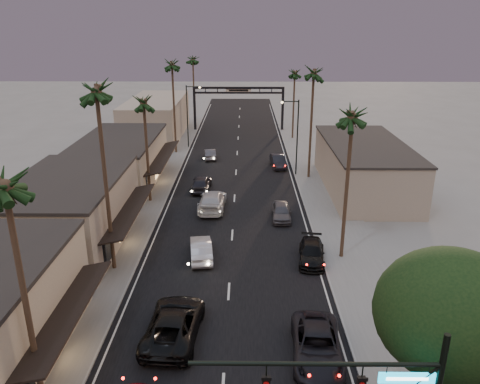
{
  "coord_description": "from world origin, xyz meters",
  "views": [
    {
      "loc": [
        1.05,
        -8.61,
        17.22
      ],
      "look_at": [
        0.63,
        32.01,
        2.5
      ],
      "focal_mm": 35.0,
      "sensor_mm": 36.0,
      "label": 1
    }
  ],
  "objects_px": {
    "streetlight_right": "(295,131)",
    "palm_ld": "(172,62)",
    "palm_far": "(193,57)",
    "oncoming_silver": "(201,249)",
    "arch": "(239,97)",
    "palm_lc": "(143,98)",
    "palm_rc": "(295,70)",
    "palm_lb": "(96,86)",
    "palm_ra": "(353,111)",
    "palm_la": "(3,177)",
    "curbside_black": "(312,253)",
    "corner_tree": "(453,319)",
    "curbside_near": "(317,346)",
    "oncoming_pickup": "(174,323)",
    "palm_rb": "(314,70)",
    "streetlight_left": "(189,111)"
  },
  "relations": [
    {
      "from": "palm_far",
      "to": "oncoming_silver",
      "type": "relative_size",
      "value": 2.88
    },
    {
      "from": "palm_ra",
      "to": "curbside_black",
      "type": "xyz_separation_m",
      "value": [
        -2.4,
        -0.56,
        -10.76
      ]
    },
    {
      "from": "streetlight_right",
      "to": "palm_rc",
      "type": "xyz_separation_m",
      "value": [
        1.68,
        19.0,
        5.14
      ]
    },
    {
      "from": "palm_rc",
      "to": "palm_ld",
      "type": "bearing_deg",
      "value": -152.38
    },
    {
      "from": "palm_far",
      "to": "palm_la",
      "type": "bearing_deg",
      "value": -90.25
    },
    {
      "from": "palm_lb",
      "to": "palm_rc",
      "type": "distance_m",
      "value": 45.48
    },
    {
      "from": "corner_tree",
      "to": "curbside_near",
      "type": "bearing_deg",
      "value": 132.42
    },
    {
      "from": "arch",
      "to": "palm_ra",
      "type": "distance_m",
      "value": 47.17
    },
    {
      "from": "palm_rc",
      "to": "palm_la",
      "type": "bearing_deg",
      "value": -107.37
    },
    {
      "from": "corner_tree",
      "to": "palm_lc",
      "type": "relative_size",
      "value": 0.72
    },
    {
      "from": "palm_rc",
      "to": "palm_far",
      "type": "xyz_separation_m",
      "value": [
        -16.9,
        14.0,
        0.97
      ]
    },
    {
      "from": "corner_tree",
      "to": "streetlight_right",
      "type": "distance_m",
      "value": 37.64
    },
    {
      "from": "arch",
      "to": "palm_lc",
      "type": "relative_size",
      "value": 1.25
    },
    {
      "from": "palm_ld",
      "to": "corner_tree",
      "type": "bearing_deg",
      "value": -69.19
    },
    {
      "from": "oncoming_pickup",
      "to": "curbside_near",
      "type": "relative_size",
      "value": 1.1
    },
    {
      "from": "streetlight_left",
      "to": "palm_lb",
      "type": "relative_size",
      "value": 0.59
    },
    {
      "from": "palm_lc",
      "to": "palm_far",
      "type": "distance_m",
      "value": 42.01
    },
    {
      "from": "palm_la",
      "to": "curbside_black",
      "type": "xyz_separation_m",
      "value": [
        14.8,
        14.44,
        -10.76
      ]
    },
    {
      "from": "palm_far",
      "to": "oncoming_silver",
      "type": "xyz_separation_m",
      "value": [
        6.0,
        -54.18,
        -10.69
      ]
    },
    {
      "from": "oncoming_pickup",
      "to": "curbside_near",
      "type": "xyz_separation_m",
      "value": [
        8.01,
        -1.78,
        -0.08
      ]
    },
    {
      "from": "palm_lc",
      "to": "oncoming_pickup",
      "type": "xyz_separation_m",
      "value": [
        5.59,
        -21.88,
        -9.59
      ]
    },
    {
      "from": "palm_lb",
      "to": "palm_far",
      "type": "bearing_deg",
      "value": 89.69
    },
    {
      "from": "corner_tree",
      "to": "curbside_black",
      "type": "xyz_separation_m",
      "value": [
        -3.28,
        15.99,
        -5.29
      ]
    },
    {
      "from": "curbside_black",
      "to": "curbside_near",
      "type": "bearing_deg",
      "value": -89.28
    },
    {
      "from": "palm_lb",
      "to": "oncoming_silver",
      "type": "height_order",
      "value": "palm_lb"
    },
    {
      "from": "streetlight_right",
      "to": "palm_lc",
      "type": "bearing_deg",
      "value": -149.89
    },
    {
      "from": "palm_far",
      "to": "arch",
      "type": "bearing_deg",
      "value": -43.95
    },
    {
      "from": "corner_tree",
      "to": "palm_rc",
      "type": "height_order",
      "value": "palm_rc"
    },
    {
      "from": "oncoming_silver",
      "to": "curbside_black",
      "type": "bearing_deg",
      "value": 169.92
    },
    {
      "from": "streetlight_right",
      "to": "palm_ld",
      "type": "xyz_separation_m",
      "value": [
        -15.52,
        10.0,
        7.09
      ]
    },
    {
      "from": "palm_far",
      "to": "oncoming_silver",
      "type": "bearing_deg",
      "value": -83.68
    },
    {
      "from": "palm_lc",
      "to": "palm_ra",
      "type": "relative_size",
      "value": 0.92
    },
    {
      "from": "oncoming_pickup",
      "to": "palm_rb",
      "type": "bearing_deg",
      "value": -107.3
    },
    {
      "from": "streetlight_left",
      "to": "arch",
      "type": "bearing_deg",
      "value": 60.03
    },
    {
      "from": "palm_ld",
      "to": "palm_rb",
      "type": "xyz_separation_m",
      "value": [
        17.2,
        -11.0,
        0.0
      ]
    },
    {
      "from": "oncoming_silver",
      "to": "streetlight_right",
      "type": "bearing_deg",
      "value": -121.03
    },
    {
      "from": "palm_ld",
      "to": "palm_lb",
      "type": "bearing_deg",
      "value": -90.0
    },
    {
      "from": "corner_tree",
      "to": "arch",
      "type": "bearing_deg",
      "value": 98.62
    },
    {
      "from": "palm_rc",
      "to": "oncoming_pickup",
      "type": "relative_size",
      "value": 1.92
    },
    {
      "from": "palm_la",
      "to": "palm_far",
      "type": "xyz_separation_m",
      "value": [
        0.3,
        69.0,
        0.0
      ]
    },
    {
      "from": "arch",
      "to": "palm_rb",
      "type": "bearing_deg",
      "value": -71.7
    },
    {
      "from": "palm_rb",
      "to": "palm_ld",
      "type": "bearing_deg",
      "value": 147.4
    },
    {
      "from": "palm_ra",
      "to": "palm_rc",
      "type": "height_order",
      "value": "palm_ra"
    },
    {
      "from": "palm_ld",
      "to": "palm_rb",
      "type": "distance_m",
      "value": 20.42
    },
    {
      "from": "curbside_black",
      "to": "oncoming_pickup",
      "type": "bearing_deg",
      "value": -127.78
    },
    {
      "from": "palm_rc",
      "to": "curbside_near",
      "type": "xyz_separation_m",
      "value": [
        -3.6,
        -51.66,
        -9.67
      ]
    },
    {
      "from": "palm_ra",
      "to": "oncoming_silver",
      "type": "height_order",
      "value": "palm_ra"
    },
    {
      "from": "oncoming_silver",
      "to": "curbside_near",
      "type": "bearing_deg",
      "value": 114.96
    },
    {
      "from": "corner_tree",
      "to": "streetlight_left",
      "type": "bearing_deg",
      "value": 107.97
    },
    {
      "from": "streetlight_left",
      "to": "palm_ld",
      "type": "height_order",
      "value": "palm_ld"
    }
  ]
}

